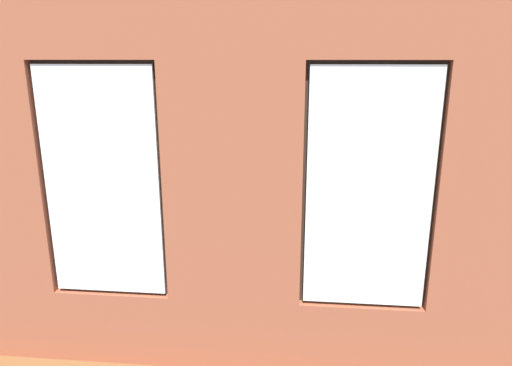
% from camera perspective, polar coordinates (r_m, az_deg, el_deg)
% --- Properties ---
extents(ground_plane, '(7.02, 5.87, 0.10)m').
position_cam_1_polar(ground_plane, '(6.54, 0.59, -8.55)').
color(ground_plane, brown).
extents(brick_wall_with_windows, '(6.42, 0.30, 3.45)m').
position_cam_1_polar(brick_wall_with_windows, '(3.55, -2.98, 0.96)').
color(brick_wall_with_windows, '#9E5138').
rests_on(brick_wall_with_windows, ground_plane).
extents(white_wall_right, '(0.10, 4.87, 3.45)m').
position_cam_1_polar(white_wall_right, '(6.89, -26.89, 6.39)').
color(white_wall_right, silver).
rests_on(white_wall_right, ground_plane).
extents(couch_by_window, '(2.02, 0.87, 0.80)m').
position_cam_1_polar(couch_by_window, '(4.67, -1.05, -13.76)').
color(couch_by_window, black).
rests_on(couch_by_window, ground_plane).
extents(couch_left, '(0.94, 1.79, 0.80)m').
position_cam_1_polar(couch_left, '(6.44, 23.37, -6.63)').
color(couch_left, black).
rests_on(couch_left, ground_plane).
extents(coffee_table, '(1.22, 0.79, 0.43)m').
position_cam_1_polar(coffee_table, '(6.63, 0.01, -4.27)').
color(coffee_table, tan).
rests_on(coffee_table, ground_plane).
extents(cup_ceramic, '(0.09, 0.09, 0.10)m').
position_cam_1_polar(cup_ceramic, '(6.70, 2.98, -3.11)').
color(cup_ceramic, '#B23D38').
rests_on(cup_ceramic, coffee_table).
extents(table_plant_small, '(0.13, 0.13, 0.23)m').
position_cam_1_polar(table_plant_small, '(6.50, -3.31, -3.03)').
color(table_plant_small, '#9E5638').
rests_on(table_plant_small, coffee_table).
extents(remote_silver, '(0.18, 0.08, 0.02)m').
position_cam_1_polar(remote_silver, '(6.61, 0.01, -3.73)').
color(remote_silver, '#B2B2B7').
rests_on(remote_silver, coffee_table).
extents(remote_black, '(0.10, 0.18, 0.02)m').
position_cam_1_polar(remote_black, '(6.72, -1.21, -3.41)').
color(remote_black, black).
rests_on(remote_black, coffee_table).
extents(media_console, '(1.16, 0.42, 0.47)m').
position_cam_1_polar(media_console, '(7.16, -23.01, -5.22)').
color(media_console, black).
rests_on(media_console, ground_plane).
extents(tv_flatscreen, '(1.24, 0.20, 0.82)m').
position_cam_1_polar(tv_flatscreen, '(6.98, -23.55, -0.23)').
color(tv_flatscreen, black).
rests_on(tv_flatscreen, media_console).
extents(papasan_chair, '(1.17, 1.17, 0.72)m').
position_cam_1_polar(papasan_chair, '(7.97, -6.67, -0.37)').
color(papasan_chair, olive).
rests_on(papasan_chair, ground_plane).
extents(potted_plant_by_left_couch, '(0.23, 0.23, 0.46)m').
position_cam_1_polar(potted_plant_by_left_couch, '(7.55, 17.52, -3.05)').
color(potted_plant_by_left_couch, '#9E5638').
rests_on(potted_plant_by_left_couch, ground_plane).
extents(potted_plant_beside_window_right, '(0.72, 0.72, 1.02)m').
position_cam_1_polar(potted_plant_beside_window_right, '(5.20, -27.52, -8.32)').
color(potted_plant_beside_window_right, brown).
rests_on(potted_plant_beside_window_right, ground_plane).
extents(potted_plant_near_tv, '(0.87, 0.90, 1.30)m').
position_cam_1_polar(potted_plant_near_tv, '(5.89, -23.43, -4.00)').
color(potted_plant_near_tv, gray).
rests_on(potted_plant_near_tv, ground_plane).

